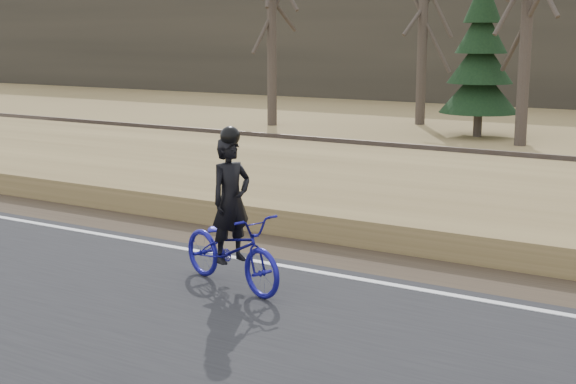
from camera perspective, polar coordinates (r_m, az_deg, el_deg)
The scene contains 10 objects.
ground at distance 10.44m, azimuth 12.05°, elevation -7.97°, with size 120.00×120.00×0.00m, color #9D824F.
road at distance 8.26m, azimuth 6.19°, elevation -12.84°, with size 120.00×6.00×0.06m, color black.
edge_line at distance 10.60m, azimuth 12.42°, elevation -7.32°, with size 120.00×0.12×0.01m, color silver.
shoulder at distance 11.52m, azimuth 14.03°, elevation -6.11°, with size 120.00×1.60×0.04m, color #473A2B.
embankment at distance 14.28m, azimuth 17.65°, elevation -2.12°, with size 120.00×5.00×0.44m, color #9D824F.
cyclist at distance 10.64m, azimuth -4.04°, elevation -3.24°, with size 2.07×1.24×2.15m.
bare_tree_far_left at distance 29.89m, azimuth -1.17°, elevation 12.35°, with size 0.36×0.36×7.92m, color #443B32.
bare_tree_left at distance 30.51m, azimuth 9.59°, elevation 12.17°, with size 0.36×0.36×7.91m, color #443B32.
bare_tree_near_left at distance 25.37m, azimuth 16.66°, elevation 12.16°, with size 0.36×0.36×7.99m, color #443B32.
conifer at distance 27.29m, azimuth 13.53°, elevation 9.05°, with size 2.60×2.60×5.26m.
Camera 1 is at (3.12, -9.36, 3.39)m, focal length 50.00 mm.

